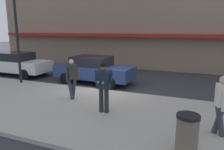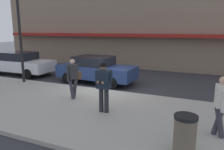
% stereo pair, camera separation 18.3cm
% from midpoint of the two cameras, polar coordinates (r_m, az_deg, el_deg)
% --- Properties ---
extents(ground_plane, '(80.00, 80.00, 0.00)m').
position_cam_midpoint_polar(ground_plane, '(11.14, -3.34, -4.06)').
color(ground_plane, '#333338').
extents(sidewalk, '(32.00, 5.30, 0.14)m').
position_cam_midpoint_polar(sidewalk, '(8.28, -5.67, -9.34)').
color(sidewalk, '#A8A399').
rests_on(sidewalk, ground).
extents(curb_paint_line, '(28.00, 0.12, 0.01)m').
position_cam_midpoint_polar(curb_paint_line, '(10.80, 1.58, -4.54)').
color(curb_paint_line, silver).
rests_on(curb_paint_line, ground).
extents(parked_sedan_near, '(4.50, 1.94, 1.54)m').
position_cam_midpoint_polar(parked_sedan_near, '(16.02, -23.78, 2.76)').
color(parked_sedan_near, silver).
rests_on(parked_sedan_near, ground).
extents(parked_sedan_mid, '(4.56, 2.06, 1.54)m').
position_cam_midpoint_polar(parked_sedan_mid, '(12.58, -5.18, 1.47)').
color(parked_sedan_mid, navy).
rests_on(parked_sedan_mid, ground).
extents(man_texting_on_phone, '(0.65, 0.60, 1.81)m').
position_cam_midpoint_polar(man_texting_on_phone, '(7.62, -2.90, -1.85)').
color(man_texting_on_phone, '#23232B').
rests_on(man_texting_on_phone, sidewalk).
extents(pedestrian_in_light_coat, '(0.37, 0.59, 1.70)m').
position_cam_midpoint_polar(pedestrian_in_light_coat, '(6.68, 25.94, -6.36)').
color(pedestrian_in_light_coat, '#33333D').
rests_on(pedestrian_in_light_coat, sidewalk).
extents(pedestrian_with_bag, '(0.40, 0.70, 1.70)m').
position_cam_midpoint_polar(pedestrian_with_bag, '(9.37, -10.92, -0.36)').
color(pedestrian_with_bag, '#33333D').
rests_on(pedestrian_with_bag, sidewalk).
extents(street_lamp_post, '(0.36, 0.36, 4.88)m').
position_cam_midpoint_polar(street_lamp_post, '(12.93, -24.08, 11.25)').
color(street_lamp_post, black).
rests_on(street_lamp_post, sidewalk).
extents(trash_bin, '(0.55, 0.55, 0.98)m').
position_cam_midpoint_polar(trash_bin, '(5.60, 18.09, -14.44)').
color(trash_bin, '#665B4C').
rests_on(trash_bin, sidewalk).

